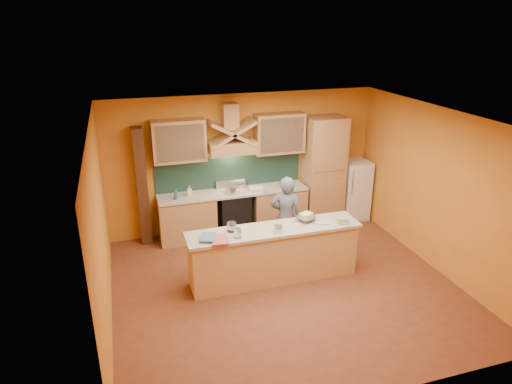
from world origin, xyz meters
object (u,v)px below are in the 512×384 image
object	(u,v)px
stove	(234,213)
fridge	(353,190)
person	(286,217)
kitchen_scale	(278,230)
mixing_bowl	(306,218)

from	to	relation	value
stove	fridge	distance (m)	2.71
person	stove	bearing A→B (deg)	-39.93
fridge	person	distance (m)	2.35
kitchen_scale	fridge	bearing A→B (deg)	53.30
person	kitchen_scale	distance (m)	1.02
stove	fridge	size ratio (longest dim) A/B	0.69
person	kitchen_scale	bearing A→B (deg)	82.32
person	mixing_bowl	world-z (taller)	person
mixing_bowl	stove	bearing A→B (deg)	114.60
stove	kitchen_scale	bearing A→B (deg)	-84.16
stove	kitchen_scale	world-z (taller)	kitchen_scale
stove	mixing_bowl	bearing A→B (deg)	-65.40
stove	mixing_bowl	world-z (taller)	mixing_bowl
fridge	mixing_bowl	bearing A→B (deg)	-136.83
fridge	person	bearing A→B (deg)	-149.74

